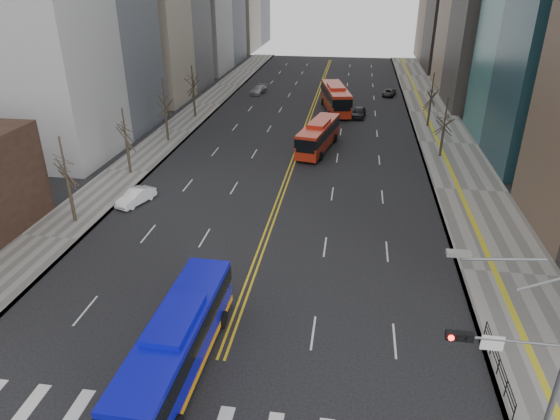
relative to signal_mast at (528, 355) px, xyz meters
The scene contains 13 objects.
sidewalk_right 43.43m from the signal_mast, 85.04° to the left, with size 7.00×130.00×0.15m, color slate.
sidewalk_left 52.80m from the signal_mast, 125.14° to the left, with size 5.00×130.00×0.15m, color slate.
centerline 54.98m from the signal_mast, 104.56° to the left, with size 0.55×100.00×0.01m.
signal_mast is the anchor object (origin of this frame).
pedestrian_railing 5.71m from the signal_mast, 82.40° to the left, with size 0.06×6.06×1.02m.
street_trees 38.71m from the signal_mast, 122.76° to the left, with size 35.20×47.20×7.60m.
blue_bus 16.07m from the signal_mast, behind, with size 2.96×11.96×3.47m.
red_bus_near 40.18m from the signal_mast, 106.55° to the left, with size 4.39×10.85×3.37m.
red_bus_far 57.61m from the signal_mast, 100.37° to the left, with size 5.12×12.29×3.78m.
car_white 34.04m from the signal_mast, 141.04° to the left, with size 1.40×4.01×1.32m, color white.
car_dark_mid 53.98m from the signal_mast, 97.33° to the left, with size 1.73×4.31×1.47m, color black.
car_silver 70.38m from the signal_mast, 109.72° to the left, with size 1.85×4.54×1.32m, color #97989C.
car_dark_far 67.80m from the signal_mast, 91.70° to the left, with size 1.77×3.84×1.07m, color black.
Camera 1 is at (6.20, -14.81, 18.81)m, focal length 32.00 mm.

